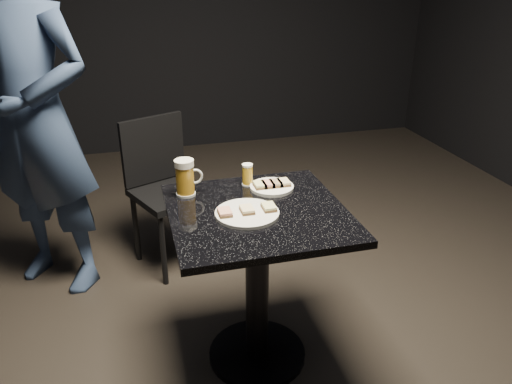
# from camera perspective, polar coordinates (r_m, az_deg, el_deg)

# --- Properties ---
(floor) EXTENTS (6.00, 6.00, 0.00)m
(floor) POSITION_cam_1_polar(r_m,az_deg,el_deg) (2.42, 0.13, -18.12)
(floor) COLOR black
(floor) RESTS_ON ground
(plate_large) EXTENTS (0.25, 0.25, 0.01)m
(plate_large) POSITION_cam_1_polar(r_m,az_deg,el_deg) (1.95, -1.02, -2.46)
(plate_large) COLOR white
(plate_large) RESTS_ON table
(plate_small) EXTENTS (0.19, 0.19, 0.01)m
(plate_small) POSITION_cam_1_polar(r_m,az_deg,el_deg) (2.18, 1.81, 0.57)
(plate_small) COLOR white
(plate_small) RESTS_ON table
(patron) EXTENTS (0.82, 0.76, 1.88)m
(patron) POSITION_cam_1_polar(r_m,az_deg,el_deg) (2.75, -23.84, 7.64)
(patron) COLOR navy
(patron) RESTS_ON floor
(table) EXTENTS (0.70, 0.70, 0.75)m
(table) POSITION_cam_1_polar(r_m,az_deg,el_deg) (2.11, 0.14, -7.94)
(table) COLOR black
(table) RESTS_ON floor
(beer_mug) EXTENTS (0.12, 0.08, 0.16)m
(beer_mug) POSITION_cam_1_polar(r_m,az_deg,el_deg) (2.11, -8.07, 1.66)
(beer_mug) COLOR silver
(beer_mug) RESTS_ON table
(beer_tumbler) EXTENTS (0.05, 0.05, 0.10)m
(beer_tumbler) POSITION_cam_1_polar(r_m,az_deg,el_deg) (2.20, -0.97, 1.99)
(beer_tumbler) COLOR silver
(beer_tumbler) RESTS_ON table
(chair) EXTENTS (0.51, 0.51, 0.86)m
(chair) POSITION_cam_1_polar(r_m,az_deg,el_deg) (2.92, -10.36, 1.05)
(chair) COLOR black
(chair) RESTS_ON floor
(canapes_on_plate_large) EXTENTS (0.23, 0.07, 0.02)m
(canapes_on_plate_large) POSITION_cam_1_polar(r_m,az_deg,el_deg) (1.94, -1.03, -2.03)
(canapes_on_plate_large) COLOR #4C3521
(canapes_on_plate_large) RESTS_ON plate_large
(canapes_on_plate_small) EXTENTS (0.16, 0.07, 0.02)m
(canapes_on_plate_small) POSITION_cam_1_polar(r_m,az_deg,el_deg) (2.17, 1.81, 0.96)
(canapes_on_plate_small) COLOR #4C3521
(canapes_on_plate_small) RESTS_ON plate_small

